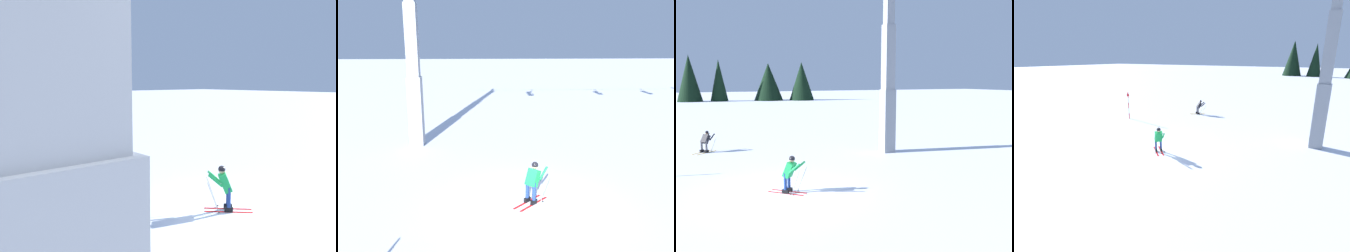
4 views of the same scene
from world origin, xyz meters
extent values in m
plane|color=white|center=(0.00, 0.00, 0.00)|extent=(260.00, 260.00, 0.00)
cube|color=red|center=(-0.07, 0.28, 0.01)|extent=(1.18, 1.22, 0.01)
cube|color=black|center=(-0.07, 0.28, 0.09)|extent=(0.27, 0.28, 0.16)
cylinder|color=navy|center=(-0.07, 0.28, 0.51)|extent=(0.13, 0.13, 0.68)
cube|color=red|center=(0.15, 0.07, 0.01)|extent=(1.18, 1.22, 0.01)
cube|color=black|center=(0.15, 0.07, 0.09)|extent=(0.27, 0.28, 0.16)
cylinder|color=navy|center=(0.15, 0.07, 0.51)|extent=(0.13, 0.13, 0.68)
cube|color=green|center=(0.13, 0.26, 0.97)|extent=(0.64, 0.64, 0.68)
sphere|color=tan|center=(0.21, 0.35, 1.40)|extent=(0.23, 0.23, 0.23)
sphere|color=black|center=(0.21, 0.35, 1.43)|extent=(0.24, 0.24, 0.24)
cylinder|color=green|center=(0.20, 0.67, 1.10)|extent=(0.41, 0.42, 0.45)
cylinder|color=gray|center=(0.20, 0.74, 0.47)|extent=(0.25, 0.42, 1.18)
cylinder|color=black|center=(0.05, 0.64, 0.05)|extent=(0.07, 0.07, 0.01)
cylinder|color=green|center=(0.53, 0.35, 1.10)|extent=(0.41, 0.42, 0.45)
cylinder|color=gray|center=(0.60, 0.35, 0.47)|extent=(0.41, 0.26, 1.18)
cylinder|color=black|center=(0.51, 0.20, 0.05)|extent=(0.07, 0.07, 0.01)
cube|color=black|center=(14.44, -3.28, 0.01)|extent=(1.27, 1.11, 0.01)
cube|color=black|center=(14.44, -3.28, 0.09)|extent=(0.28, 0.27, 0.16)
cylinder|color=maroon|center=(14.44, -3.28, 0.59)|extent=(0.13, 0.13, 0.83)
cube|color=black|center=(14.63, -3.06, 0.01)|extent=(1.27, 1.11, 0.01)
cube|color=black|center=(14.63, -3.06, 0.09)|extent=(0.28, 0.27, 0.16)
cylinder|color=maroon|center=(14.63, -3.06, 0.59)|extent=(0.13, 0.13, 0.83)
cube|color=blue|center=(14.53, -3.16, 1.14)|extent=(0.48, 0.50, 0.63)
sphere|color=#997051|center=(14.53, -3.16, 1.59)|extent=(0.22, 0.22, 0.22)
sphere|color=black|center=(14.53, -3.16, 1.62)|extent=(0.24, 0.24, 0.24)
cylinder|color=blue|center=(14.21, -3.19, 1.29)|extent=(0.44, 0.39, 0.44)
cylinder|color=gray|center=(14.15, -3.20, 0.57)|extent=(0.37, 0.19, 1.19)
cylinder|color=black|center=(14.25, -3.35, 0.05)|extent=(0.07, 0.07, 0.01)
cylinder|color=blue|center=(14.51, -2.84, 1.29)|extent=(0.44, 0.39, 0.44)
cylinder|color=gray|center=(14.51, -2.78, 0.57)|extent=(0.25, 0.34, 1.19)
cylinder|color=black|center=(14.67, -2.86, 0.05)|extent=(0.07, 0.07, 0.01)
camera|label=1|loc=(-7.36, 8.96, 4.36)|focal=37.07mm
camera|label=2|loc=(-1.59, -11.93, 5.78)|focal=37.89mm
camera|label=3|loc=(14.08, -3.65, 4.58)|focal=38.75mm
camera|label=4|loc=(11.42, 8.55, 5.55)|focal=26.56mm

